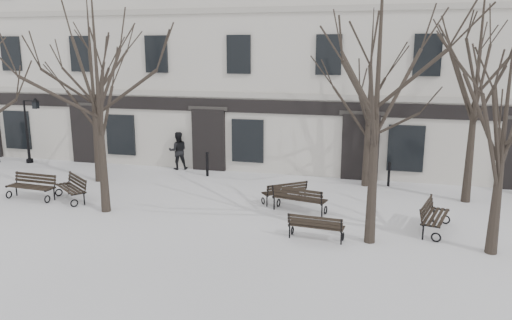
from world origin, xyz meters
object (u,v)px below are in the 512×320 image
(bench_1, at_px, (299,198))
(bench_5, at_px, (433,215))
(tree_2, at_px, (380,47))
(tree_3, at_px, (506,113))
(bench_0, at_px, (32,186))
(tree_1, at_px, (96,66))
(lamp_post, at_px, (30,126))
(bench_4, at_px, (285,191))
(bench_2, at_px, (316,226))
(bench_3, at_px, (72,187))

(bench_1, distance_m, bench_5, 4.48)
(tree_2, bearing_deg, bench_1, 139.22)
(tree_3, xyz_separation_m, bench_0, (-16.09, 1.19, -3.46))
(tree_3, bearing_deg, tree_1, 177.42)
(bench_0, height_order, lamp_post, lamp_post)
(tree_1, distance_m, bench_5, 12.02)
(bench_4, bearing_deg, tree_2, 97.32)
(bench_1, height_order, bench_2, bench_1)
(tree_1, bearing_deg, bench_2, -6.37)
(tree_2, distance_m, bench_3, 12.36)
(bench_2, bearing_deg, tree_3, -172.08)
(bench_3, height_order, bench_4, bench_3)
(bench_0, xyz_separation_m, bench_2, (11.14, -1.48, -0.07))
(bench_1, bearing_deg, tree_3, 172.42)
(bench_1, height_order, lamp_post, lamp_post)
(bench_1, bearing_deg, bench_5, -177.18)
(bench_1, relative_size, bench_5, 1.00)
(tree_1, distance_m, bench_3, 5.05)
(bench_1, distance_m, lamp_post, 15.01)
(bench_2, bearing_deg, bench_3, -5.52)
(bench_5, bearing_deg, bench_4, 85.95)
(tree_3, height_order, bench_2, tree_3)
(tree_1, distance_m, bench_0, 5.81)
(tree_2, height_order, bench_3, tree_2)
(tree_2, xyz_separation_m, tree_3, (3.37, 0.03, -1.72))
(bench_4, xyz_separation_m, lamp_post, (-13.62, 3.39, 1.44))
(tree_3, xyz_separation_m, bench_4, (-6.57, 3.08, -3.53))
(tree_1, height_order, tree_3, tree_1)
(lamp_post, bearing_deg, tree_1, -37.68)
(bench_5, bearing_deg, lamp_post, 89.05)
(tree_3, distance_m, bench_3, 14.97)
(tree_2, relative_size, bench_3, 4.90)
(tree_3, height_order, bench_3, tree_3)
(tree_1, distance_m, lamp_post, 10.17)
(tree_2, bearing_deg, tree_1, 176.31)
(bench_0, relative_size, bench_5, 0.98)
(bench_3, relative_size, bench_5, 0.93)
(bench_1, distance_m, bench_2, 2.61)
(bench_4, distance_m, lamp_post, 14.11)
(tree_2, xyz_separation_m, bench_3, (-11.12, 1.45, -5.19))
(bench_5, bearing_deg, tree_2, 141.11)
(tree_2, relative_size, bench_1, 4.57)
(bench_0, distance_m, lamp_post, 6.82)
(tree_1, height_order, bench_0, tree_1)
(tree_3, bearing_deg, bench_1, 159.96)
(bench_3, bearing_deg, tree_2, 29.55)
(bench_2, distance_m, lamp_post, 16.74)
(bench_0, xyz_separation_m, bench_3, (1.60, 0.23, -0.02))
(bench_2, distance_m, bench_3, 9.69)
(bench_3, relative_size, bench_4, 1.12)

